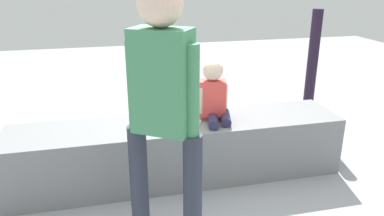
% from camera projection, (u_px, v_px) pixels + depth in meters
% --- Properties ---
extents(ground_plane, '(12.00, 12.00, 0.00)m').
position_uv_depth(ground_plane, '(178.00, 176.00, 3.15)').
color(ground_plane, '#98989F').
extents(concrete_ledge, '(2.65, 0.54, 0.48)m').
position_uv_depth(concrete_ledge, '(178.00, 150.00, 3.06)').
color(concrete_ledge, gray).
rests_on(concrete_ledge, ground_plane).
extents(child_seated, '(0.29, 0.34, 0.48)m').
position_uv_depth(child_seated, '(214.00, 94.00, 2.97)').
color(child_seated, '#2A2448').
rests_on(child_seated, concrete_ledge).
extents(adult_standing, '(0.41, 0.34, 1.57)m').
position_uv_depth(adult_standing, '(163.00, 98.00, 2.08)').
color(adult_standing, '#2B303E').
rests_on(adult_standing, ground_plane).
extents(cake_plate, '(0.22, 0.22, 0.07)m').
position_uv_depth(cake_plate, '(187.00, 119.00, 2.99)').
color(cake_plate, white).
rests_on(cake_plate, concrete_ledge).
extents(gift_bag, '(0.25, 0.11, 0.34)m').
position_uv_depth(gift_bag, '(200.00, 135.00, 3.57)').
color(gift_bag, '#59C6B2').
rests_on(gift_bag, ground_plane).
extents(railing_post, '(0.36, 0.36, 1.25)m').
position_uv_depth(railing_post, '(310.00, 82.00, 4.05)').
color(railing_post, black).
rests_on(railing_post, ground_plane).
extents(water_bottle_near_gift, '(0.07, 0.07, 0.21)m').
position_uv_depth(water_bottle_near_gift, '(126.00, 142.00, 3.54)').
color(water_bottle_near_gift, silver).
rests_on(water_bottle_near_gift, ground_plane).
extents(water_bottle_far_side, '(0.07, 0.07, 0.19)m').
position_uv_depth(water_bottle_far_side, '(243.00, 116.00, 4.21)').
color(water_bottle_far_side, silver).
rests_on(water_bottle_far_side, ground_plane).
extents(party_cup_red, '(0.07, 0.07, 0.10)m').
position_uv_depth(party_cup_red, '(176.00, 139.00, 3.74)').
color(party_cup_red, red).
rests_on(party_cup_red, ground_plane).
extents(cake_box_white, '(0.35, 0.30, 0.14)m').
position_uv_depth(cake_box_white, '(100.00, 131.00, 3.85)').
color(cake_box_white, white).
rests_on(cake_box_white, ground_plane).
extents(handbag_black_leather, '(0.31, 0.11, 0.36)m').
position_uv_depth(handbag_black_leather, '(174.00, 116.00, 4.09)').
color(handbag_black_leather, black).
rests_on(handbag_black_leather, ground_plane).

